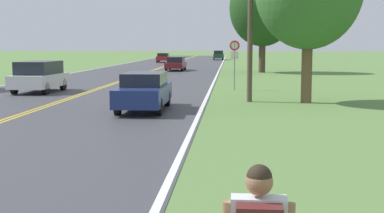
{
  "coord_description": "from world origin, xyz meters",
  "views": [
    {
      "loc": [
        7.78,
        -1.38,
        2.63
      ],
      "look_at": [
        6.71,
        13.38,
        0.89
      ],
      "focal_mm": 50.0,
      "sensor_mm": 36.0,
      "label": 1
    }
  ],
  "objects_px": {
    "tree_left_verge": "(263,8)",
    "car_red_sedan_receding": "(163,57)",
    "car_dark_blue_sedan_approaching": "(144,91)",
    "traffic_sign": "(235,52)",
    "car_maroon_sedan_mid_far": "(176,63)",
    "car_dark_green_hatchback_distant": "(218,55)",
    "car_white_suv_mid_near": "(39,76)"
  },
  "relations": [
    {
      "from": "car_maroon_sedan_mid_far",
      "to": "car_red_sedan_receding",
      "type": "bearing_deg",
      "value": -169.97
    },
    {
      "from": "car_maroon_sedan_mid_far",
      "to": "car_dark_green_hatchback_distant",
      "type": "height_order",
      "value": "car_dark_green_hatchback_distant"
    },
    {
      "from": "car_dark_blue_sedan_approaching",
      "to": "car_white_suv_mid_near",
      "type": "relative_size",
      "value": 1.12
    },
    {
      "from": "car_dark_blue_sedan_approaching",
      "to": "traffic_sign",
      "type": "bearing_deg",
      "value": 158.86
    },
    {
      "from": "tree_left_verge",
      "to": "car_maroon_sedan_mid_far",
      "type": "xyz_separation_m",
      "value": [
        -8.33,
        2.83,
        -5.2
      ]
    },
    {
      "from": "tree_left_verge",
      "to": "car_dark_green_hatchback_distant",
      "type": "distance_m",
      "value": 40.59
    },
    {
      "from": "car_red_sedan_receding",
      "to": "car_dark_green_hatchback_distant",
      "type": "distance_m",
      "value": 15.22
    },
    {
      "from": "traffic_sign",
      "to": "car_maroon_sedan_mid_far",
      "type": "distance_m",
      "value": 22.87
    },
    {
      "from": "tree_left_verge",
      "to": "car_dark_blue_sedan_approaching",
      "type": "bearing_deg",
      "value": -102.22
    },
    {
      "from": "car_white_suv_mid_near",
      "to": "car_red_sedan_receding",
      "type": "distance_m",
      "value": 48.4
    },
    {
      "from": "car_red_sedan_receding",
      "to": "tree_left_verge",
      "type": "bearing_deg",
      "value": -156.63
    },
    {
      "from": "car_maroon_sedan_mid_far",
      "to": "car_red_sedan_receding",
      "type": "xyz_separation_m",
      "value": [
        -4.27,
        23.95,
        -0.0
      ]
    },
    {
      "from": "traffic_sign",
      "to": "car_maroon_sedan_mid_far",
      "type": "relative_size",
      "value": 0.58
    },
    {
      "from": "car_red_sedan_receding",
      "to": "traffic_sign",
      "type": "bearing_deg",
      "value": -169.66
    },
    {
      "from": "traffic_sign",
      "to": "car_dark_green_hatchback_distant",
      "type": "distance_m",
      "value": 59.3
    },
    {
      "from": "car_maroon_sedan_mid_far",
      "to": "car_red_sedan_receding",
      "type": "relative_size",
      "value": 1.08
    },
    {
      "from": "tree_left_verge",
      "to": "car_dark_blue_sedan_approaching",
      "type": "distance_m",
      "value": 30.23
    },
    {
      "from": "car_white_suv_mid_near",
      "to": "car_dark_green_hatchback_distant",
      "type": "relative_size",
      "value": 1.11
    },
    {
      "from": "car_dark_blue_sedan_approaching",
      "to": "car_white_suv_mid_near",
      "type": "distance_m",
      "value": 10.26
    },
    {
      "from": "tree_left_verge",
      "to": "car_red_sedan_receding",
      "type": "distance_m",
      "value": 30.06
    },
    {
      "from": "car_maroon_sedan_mid_far",
      "to": "traffic_sign",
      "type": "bearing_deg",
      "value": 14.27
    },
    {
      "from": "tree_left_verge",
      "to": "car_dark_green_hatchback_distant",
      "type": "height_order",
      "value": "tree_left_verge"
    },
    {
      "from": "car_dark_blue_sedan_approaching",
      "to": "car_dark_green_hatchback_distant",
      "type": "relative_size",
      "value": 1.24
    },
    {
      "from": "car_white_suv_mid_near",
      "to": "car_red_sedan_receding",
      "type": "height_order",
      "value": "car_white_suv_mid_near"
    },
    {
      "from": "car_red_sedan_receding",
      "to": "car_maroon_sedan_mid_far",
      "type": "bearing_deg",
      "value": -171.71
    },
    {
      "from": "traffic_sign",
      "to": "tree_left_verge",
      "type": "distance_m",
      "value": 19.83
    },
    {
      "from": "car_dark_blue_sedan_approaching",
      "to": "car_red_sedan_receding",
      "type": "relative_size",
      "value": 1.08
    },
    {
      "from": "tree_left_verge",
      "to": "car_red_sedan_receding",
      "type": "bearing_deg",
      "value": 115.21
    },
    {
      "from": "car_dark_blue_sedan_approaching",
      "to": "car_maroon_sedan_mid_far",
      "type": "relative_size",
      "value": 1.0
    },
    {
      "from": "traffic_sign",
      "to": "car_dark_green_hatchback_distant",
      "type": "xyz_separation_m",
      "value": [
        -2.31,
        59.24,
        -1.32
      ]
    },
    {
      "from": "car_white_suv_mid_near",
      "to": "car_red_sedan_receding",
      "type": "bearing_deg",
      "value": 0.77
    },
    {
      "from": "tree_left_verge",
      "to": "car_white_suv_mid_near",
      "type": "height_order",
      "value": "tree_left_verge"
    }
  ]
}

